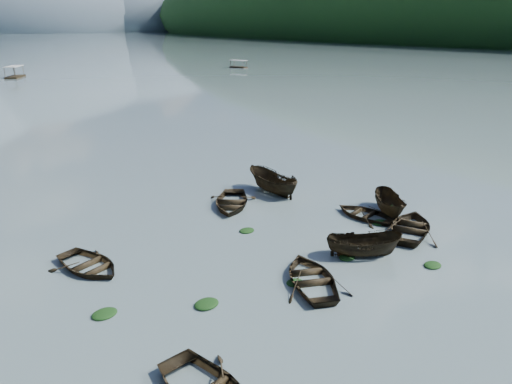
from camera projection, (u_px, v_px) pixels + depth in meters
ground_plane at (408, 308)px, 20.66m from camera, size 2400.00×2400.00×0.00m
haze_mtn_c at (25, 31)px, 785.64m from camera, size 520.00×520.00×260.00m
haze_mtn_d at (127, 30)px, 883.01m from camera, size 520.00×520.00×220.00m
rowboat_1 at (311, 283)px, 22.70m from camera, size 4.86×5.52×0.95m
rowboat_2 at (363, 256)px, 25.35m from camera, size 4.33×3.64×1.61m
rowboat_3 at (365, 217)px, 30.45m from camera, size 3.67×4.56×0.84m
rowboat_4 at (411, 232)px, 28.27m from camera, size 6.04×5.52×1.02m
rowboat_5 at (389, 214)px, 30.93m from camera, size 3.82×4.45×1.66m
rowboat_6 at (89, 269)px, 23.98m from camera, size 4.24×5.04×0.89m
rowboat_7 at (231, 206)px, 32.24m from camera, size 5.68×5.94×1.00m
rowboat_8 at (272, 193)px, 34.77m from camera, size 2.25×5.05×1.90m
weed_clump_0 at (207, 305)px, 20.90m from camera, size 1.17×0.96×0.26m
weed_clump_1 at (295, 283)px, 22.66m from camera, size 0.90×0.72×0.20m
weed_clump_2 at (433, 266)px, 24.27m from camera, size 1.02×0.82×0.22m
weed_clump_3 at (347, 258)px, 25.08m from camera, size 0.95×0.80×0.21m
weed_clump_4 at (379, 223)px, 29.44m from camera, size 1.09×0.86×0.22m
weed_clump_5 at (105, 315)px, 20.20m from camera, size 1.13×0.92×0.24m
weed_clump_6 at (247, 231)px, 28.33m from camera, size 0.98×0.81×0.20m
weed_clump_7 at (393, 204)px, 32.55m from camera, size 1.26×1.01×0.28m
pontoon_centre at (15, 78)px, 108.27m from camera, size 5.51×7.17×2.55m
pontoon_right at (239, 68)px, 132.54m from camera, size 3.88×5.67×2.01m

